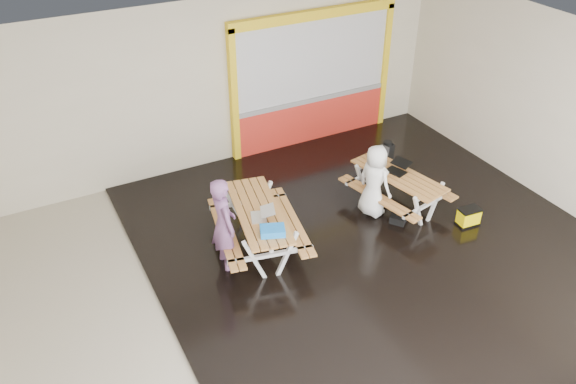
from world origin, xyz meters
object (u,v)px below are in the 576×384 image
blue_pouch (273,231)px  fluke_bag (468,217)px  picnic_table_left (259,220)px  person_right (375,181)px  backpack (387,152)px  picnic_table_right (398,182)px  person_left (224,224)px  laptop_right (398,168)px  laptop_left (262,215)px  toolbox (379,153)px  dark_case (399,217)px

blue_pouch → fluke_bag: (3.71, -0.49, -0.66)m
blue_pouch → fluke_bag: blue_pouch is taller
picnic_table_left → person_right: person_right is taller
person_right → backpack: bearing=-60.2°
picnic_table_right → person_left: (-3.51, -0.07, 0.28)m
person_right → laptop_right: size_ratio=2.80×
picnic_table_right → fluke_bag: size_ratio=5.03×
picnic_table_left → blue_pouch: 0.73m
laptop_left → person_right: bearing=3.0°
laptop_left → blue_pouch: bearing=-94.9°
toolbox → backpack: size_ratio=0.94×
laptop_right → dark_case: laptop_right is taller
person_left → fluke_bag: size_ratio=4.00×
laptop_left → toolbox: 3.04m
picnic_table_left → fluke_bag: size_ratio=5.50×
toolbox → blue_pouch: bearing=-155.7°
fluke_bag → picnic_table_left: bearing=162.2°
fluke_bag → picnic_table_right: bearing=126.0°
picnic_table_right → person_left: bearing=-178.8°
laptop_right → toolbox: 0.61m
person_left → toolbox: (3.55, 0.79, -0.02)m
person_left → laptop_left: bearing=-94.6°
person_right → laptop_left: 2.31m
person_right → fluke_bag: size_ratio=3.36×
blue_pouch → backpack: 3.62m
picnic_table_left → backpack: (3.21, 0.82, 0.06)m
blue_pouch → fluke_bag: bearing=-7.5°
person_left → dark_case: 3.38m
laptop_right → blue_pouch: (-2.96, -0.73, 0.07)m
backpack → fluke_bag: bearing=-78.1°
picnic_table_left → toolbox: toolbox is taller
person_right → blue_pouch: bearing=89.7°
toolbox → dark_case: size_ratio=1.13×
picnic_table_left → picnic_table_right: size_ratio=1.09×
backpack → laptop_left: bearing=-162.3°
blue_pouch → toolbox: (2.95, 1.33, -0.04)m
blue_pouch → backpack: size_ratio=0.88×
laptop_right → fluke_bag: laptop_right is taller
picnic_table_left → picnic_table_right: (2.83, -0.07, -0.05)m
picnic_table_left → blue_pouch: size_ratio=5.93×
backpack → blue_pouch: bearing=-155.4°
picnic_table_left → toolbox: bearing=12.8°
blue_pouch → laptop_right: bearing=13.8°
blue_pouch → fluke_bag: 3.80m
person_left → blue_pouch: size_ratio=4.32×
backpack → dark_case: backpack is taller
person_right → blue_pouch: 2.42m
picnic_table_right → backpack: size_ratio=4.79×
blue_pouch → backpack: (3.29, 1.51, -0.19)m
laptop_right → backpack: (0.33, 0.78, -0.12)m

